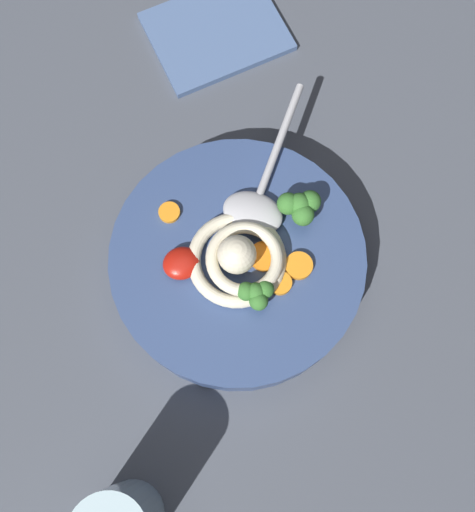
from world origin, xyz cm
name	(u,v)px	position (x,y,z in cm)	size (l,w,h in cm)	color
table_slab	(207,275)	(0.00, 0.00, 1.42)	(101.02, 101.02, 2.84)	#474C56
soup_bowl	(238,262)	(3.16, -0.74, 5.33)	(25.22, 25.22, 4.81)	#334775
noodle_pile	(239,258)	(3.11, -1.35, 8.97)	(10.52, 10.31, 4.23)	beige
soup_spoon	(257,200)	(6.70, 3.86, 8.45)	(13.19, 15.70, 1.60)	#B7B7BC
chili_sauce_dollop	(180,258)	(-2.22, 0.49, 8.47)	(3.62, 3.26, 1.63)	#B2190F
broccoli_floret_far	(256,293)	(3.55, -5.18, 9.38)	(3.49, 3.00, 2.76)	#7A9E60
broccoli_floret_rear	(300,206)	(10.21, 1.58, 9.77)	(4.27, 3.68, 3.38)	#7A9E60
carrot_slice_near_spoon	(169,212)	(-1.89, 5.54, 7.91)	(2.13, 2.13, 0.52)	orange
carrot_slice_right	(264,256)	(5.60, -1.64, 7.95)	(2.96, 2.96, 0.59)	orange
carrot_slice_beside_noodles	(299,266)	(8.44, -3.57, 7.99)	(2.70, 2.70, 0.67)	orange
carrot_slice_extra_b	(280,283)	(6.17, -4.65, 8.00)	(2.26, 2.26, 0.70)	orange
folded_napkin	(217,32)	(9.67, 27.45, 3.24)	(15.19, 12.10, 0.80)	#4C6693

